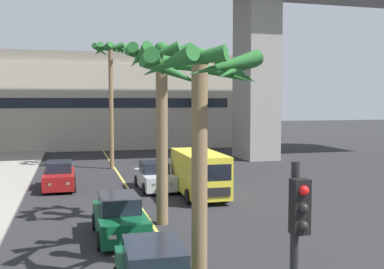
% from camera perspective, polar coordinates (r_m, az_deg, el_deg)
% --- Properties ---
extents(lane_stripe_center, '(0.14, 56.00, 0.01)m').
position_cam_1_polar(lane_stripe_center, '(22.56, -6.64, -8.73)').
color(lane_stripe_center, '#DBCC4C').
rests_on(lane_stripe_center, ground).
extents(pier_building_backdrop, '(29.64, 8.04, 10.06)m').
position_cam_1_polar(pier_building_backdrop, '(50.97, -11.44, 4.01)').
color(pier_building_backdrop, '#BCB29E').
rests_on(pier_building_backdrop, ground).
extents(car_queue_front, '(1.89, 4.13, 1.56)m').
position_cam_1_polar(car_queue_front, '(17.35, -9.06, -10.27)').
color(car_queue_front, '#0C4728').
rests_on(car_queue_front, ground).
extents(car_queue_second, '(1.93, 4.15, 1.56)m').
position_cam_1_polar(car_queue_second, '(26.24, -4.72, -5.30)').
color(car_queue_second, '#B7BABF').
rests_on(car_queue_second, ground).
extents(car_queue_fourth, '(1.85, 4.11, 1.56)m').
position_cam_1_polar(car_queue_fourth, '(27.44, -16.29, -5.04)').
color(car_queue_fourth, maroon).
rests_on(car_queue_fourth, ground).
extents(delivery_van, '(2.22, 5.28, 2.36)m').
position_cam_1_polar(delivery_van, '(24.06, 0.91, -4.78)').
color(delivery_van, yellow).
rests_on(delivery_van, ground).
extents(traffic_light_median_near, '(0.24, 0.37, 4.20)m').
position_cam_1_polar(traffic_light_median_near, '(6.75, 12.93, -16.00)').
color(traffic_light_median_near, black).
rests_on(traffic_light_median_near, ground).
extents(palm_tree_near_median, '(2.99, 3.05, 7.41)m').
position_cam_1_polar(palm_tree_near_median, '(18.45, -3.82, 6.57)').
color(palm_tree_near_median, brown).
rests_on(palm_tree_near_median, ground).
extents(palm_tree_mid_median, '(2.80, 2.77, 9.41)m').
position_cam_1_polar(palm_tree_mid_median, '(34.40, -10.15, 8.61)').
color(palm_tree_mid_median, brown).
rests_on(palm_tree_mid_median, ground).
extents(palm_tree_far_median, '(3.66, 3.70, 6.56)m').
position_cam_1_polar(palm_tree_far_median, '(13.14, 0.99, 5.36)').
color(palm_tree_far_median, brown).
rests_on(palm_tree_far_median, ground).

